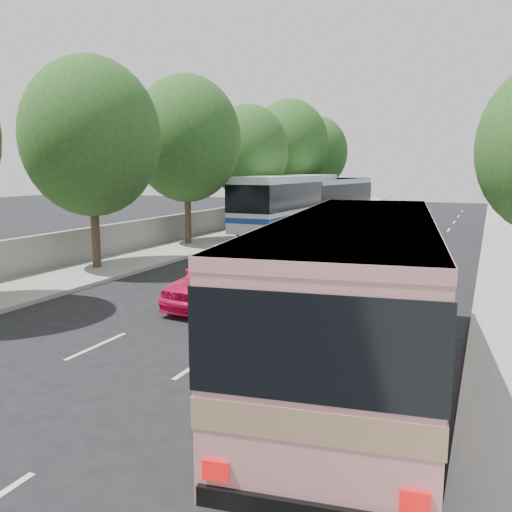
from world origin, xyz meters
The scene contains 14 objects.
ground centered at (0.00, 0.00, 0.00)m, with size 120.00×120.00×0.00m, color black.
sidewalk_left centered at (-8.50, 20.00, 0.07)m, with size 4.00×90.00×0.15m, color #9E998E.
low_wall centered at (-10.30, 20.00, 0.90)m, with size 0.30×90.00×1.50m, color #9E998E.
tree_left_b centered at (-8.42, 5.94, 5.82)m, with size 5.70×5.70×8.88m.
tree_left_c centered at (-8.62, 13.94, 6.12)m, with size 6.00×6.00×9.35m.
tree_left_d centered at (-8.52, 21.94, 5.63)m, with size 5.52×5.52×8.60m.
tree_left_e centered at (-8.42, 29.94, 6.43)m, with size 6.30×6.30×9.82m.
tree_left_f centered at (-8.62, 37.94, 6.00)m, with size 5.88×5.88×9.16m.
pink_bus centered at (4.50, -1.81, 2.13)m, with size 4.17×11.01×3.43m.
pink_taxi centered at (-0.96, 3.04, 0.86)m, with size 2.04×5.06×1.72m, color #F11456.
white_pickup centered at (-2.00, 15.83, 0.89)m, with size 2.49×6.11×1.77m, color white.
tour_coach_front centered at (-5.49, 21.66, 2.31)m, with size 3.09×12.87×3.83m.
tour_coach_rear centered at (-4.71, 29.25, 2.10)m, with size 3.89×11.86×3.48m.
taxi_roof_sign centered at (-0.96, 3.04, 1.81)m, with size 0.55×0.18×0.18m, color silver.
Camera 1 is at (6.81, -12.21, 4.36)m, focal length 38.00 mm.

